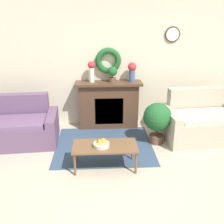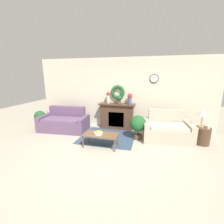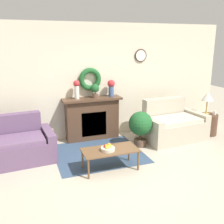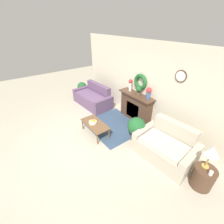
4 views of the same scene
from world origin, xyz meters
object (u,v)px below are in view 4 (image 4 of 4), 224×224
at_px(fireplace, 136,107).
at_px(couch_left, 93,98).
at_px(loveseat_right, 166,146).
at_px(potted_plant_on_mantel, 139,90).
at_px(potted_plant_floor_by_couch, 82,88).
at_px(mug, 211,173).
at_px(vase_on_mantel_left, 131,84).
at_px(potted_plant_floor_by_loveseat, 136,127).
at_px(side_table_by_loveseat, 203,177).
at_px(coffee_table, 95,125).
at_px(table_lamp, 212,152).
at_px(vase_on_mantel_right, 149,92).
at_px(fruit_bowl, 93,122).

distance_m(fireplace, couch_left, 2.03).
distance_m(fireplace, loveseat_right, 1.91).
bearing_deg(potted_plant_on_mantel, potted_plant_floor_by_couch, -169.12).
bearing_deg(loveseat_right, mug, -12.67).
relative_size(vase_on_mantel_left, potted_plant_on_mantel, 1.34).
height_order(loveseat_right, potted_plant_floor_by_loveseat, loveseat_right).
height_order(side_table_by_loveseat, potted_plant_on_mantel, potted_plant_on_mantel).
height_order(loveseat_right, coffee_table, loveseat_right).
distance_m(table_lamp, vase_on_mantel_right, 2.38).
bearing_deg(vase_on_mantel_right, potted_plant_on_mantel, -177.17).
relative_size(table_lamp, vase_on_mantel_left, 1.30).
xyz_separation_m(fruit_bowl, potted_plant_floor_by_couch, (-2.83, 1.06, -0.02)).
xyz_separation_m(mug, vase_on_mantel_right, (-2.43, 0.80, 0.66)).
distance_m(fireplace, potted_plant_floor_by_loveseat, 1.20).
xyz_separation_m(vase_on_mantel_right, potted_plant_on_mantel, (-0.40, -0.02, -0.05)).
distance_m(table_lamp, mug, 0.44).
xyz_separation_m(fireplace, potted_plant_floor_by_loveseat, (0.88, -0.83, -0.01)).
bearing_deg(potted_plant_floor_by_couch, coffee_table, -19.69).
xyz_separation_m(loveseat_right, side_table_by_loveseat, (1.02, -0.08, -0.07)).
bearing_deg(potted_plant_floor_by_couch, loveseat_right, -0.41).
xyz_separation_m(coffee_table, fruit_bowl, (-0.06, -0.03, 0.08)).
relative_size(couch_left, table_lamp, 3.28).
height_order(potted_plant_floor_by_couch, potted_plant_floor_by_loveseat, potted_plant_floor_by_loveseat).
relative_size(side_table_by_loveseat, potted_plant_on_mantel, 1.63).
bearing_deg(potted_plant_floor_by_loveseat, side_table_by_loveseat, 3.20).
bearing_deg(loveseat_right, table_lamp, -6.69).
bearing_deg(fruit_bowl, fireplace, 83.60).
bearing_deg(potted_plant_on_mantel, potted_plant_floor_by_loveseat, -45.62).
xyz_separation_m(side_table_by_loveseat, potted_plant_floor_by_loveseat, (-1.93, -0.11, 0.23)).
relative_size(vase_on_mantel_right, potted_plant_on_mantel, 1.24).
height_order(fruit_bowl, potted_plant_floor_by_loveseat, potted_plant_floor_by_loveseat).
bearing_deg(mug, vase_on_mantel_right, 161.69).
distance_m(fruit_bowl, potted_plant_floor_by_couch, 3.02).
distance_m(table_lamp, potted_plant_floor_by_couch, 5.79).
height_order(fruit_bowl, side_table_by_loveseat, side_table_by_loveseat).
bearing_deg(fruit_bowl, potted_plant_on_mantel, 80.85).
bearing_deg(vase_on_mantel_right, coffee_table, -110.43).
bearing_deg(mug, side_table_by_loveseat, 142.13).
relative_size(couch_left, side_table_by_loveseat, 3.51).
bearing_deg(potted_plant_floor_by_loveseat, mug, 0.85).
bearing_deg(fruit_bowl, potted_plant_floor_by_couch, 159.35).
distance_m(couch_left, mug, 4.83).
distance_m(fruit_bowl, potted_plant_floor_by_loveseat, 1.36).
bearing_deg(vase_on_mantel_left, couch_left, -156.99).
distance_m(mug, vase_on_mantel_right, 2.64).
height_order(vase_on_mantel_right, potted_plant_floor_by_couch, vase_on_mantel_right).
bearing_deg(loveseat_right, potted_plant_on_mantel, 154.91).
xyz_separation_m(fireplace, potted_plant_on_mantel, (0.08, -0.01, 0.68)).
relative_size(side_table_by_loveseat, potted_plant_floor_by_loveseat, 0.66).
distance_m(loveseat_right, coffee_table, 2.16).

